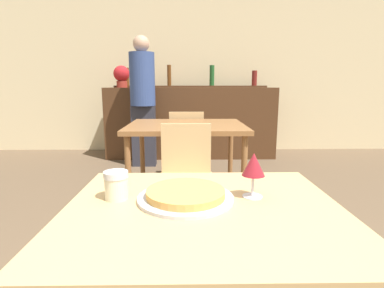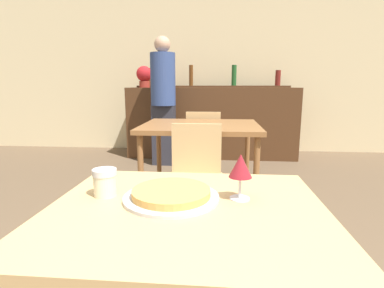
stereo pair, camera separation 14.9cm
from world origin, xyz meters
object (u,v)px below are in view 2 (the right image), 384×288
pizza_tray (171,195)px  cheese_shaker (105,182)px  potted_plant (144,75)px  wine_glass (241,167)px  person_standing (163,97)px  chair_far_side_front (195,171)px  chair_far_side_back (204,141)px

pizza_tray → cheese_shaker: bearing=176.9°
potted_plant → wine_glass: bearing=-71.5°
cheese_shaker → person_standing: bearing=96.6°
chair_far_side_front → wine_glass: wine_glass is taller
wine_glass → chair_far_side_front: bearing=101.8°
chair_far_side_back → wine_glass: (0.24, -2.39, 0.35)m
chair_far_side_back → pizza_tray: bearing=90.1°
pizza_tray → chair_far_side_back: bearing=90.1°
potted_plant → cheese_shaker: bearing=-78.4°
pizza_tray → cheese_shaker: cheese_shaker is taller
person_standing → wine_glass: (0.84, -3.14, -0.12)m
chair_far_side_back → person_standing: (-0.60, 0.75, 0.48)m
cheese_shaker → person_standing: (-0.36, 3.15, 0.19)m
chair_far_side_front → pizza_tray: (0.00, -1.17, 0.26)m
pizza_tray → cheese_shaker: size_ratio=3.38×
cheese_shaker → wine_glass: 0.48m
pizza_tray → wine_glass: bearing=5.4°
chair_far_side_back → wine_glass: wine_glass is taller
potted_plant → chair_far_side_back: bearing=-52.3°
chair_far_side_back → wine_glass: size_ratio=5.21×
cheese_shaker → wine_glass: bearing=1.1°
chair_far_side_front → cheese_shaker: bearing=-101.5°
chair_far_side_front → cheese_shaker: (-0.23, -1.15, 0.29)m
pizza_tray → potted_plant: bearing=105.0°
chair_far_side_back → person_standing: 1.07m
cheese_shaker → potted_plant: potted_plant is taller
chair_far_side_front → chair_far_side_back: same height
person_standing → chair_far_side_front: bearing=-73.3°
potted_plant → pizza_tray: bearing=-75.0°
chair_far_side_back → pizza_tray: 2.43m
person_standing → wine_glass: 3.25m
chair_far_side_front → person_standing: (-0.60, 1.99, 0.48)m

